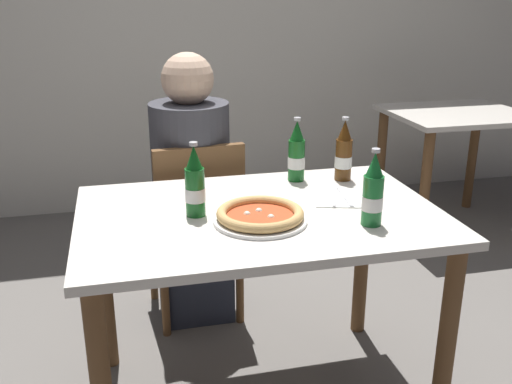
% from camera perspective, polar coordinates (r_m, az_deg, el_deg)
% --- Properties ---
extents(back_wall_tiled, '(7.00, 0.10, 2.60)m').
position_cam_1_polar(back_wall_tiled, '(3.98, -7.56, 17.05)').
color(back_wall_tiled, silver).
rests_on(back_wall_tiled, ground_plane).
extents(dining_table_main, '(1.20, 0.80, 0.75)m').
position_cam_1_polar(dining_table_main, '(1.98, 0.34, -4.95)').
color(dining_table_main, silver).
rests_on(dining_table_main, ground_plane).
extents(chair_behind_table, '(0.43, 0.43, 0.85)m').
position_cam_1_polar(chair_behind_table, '(2.57, -5.94, -2.89)').
color(chair_behind_table, brown).
rests_on(chair_behind_table, ground_plane).
extents(diner_seated, '(0.34, 0.34, 1.21)m').
position_cam_1_polar(diner_seated, '(2.58, -6.30, -0.40)').
color(diner_seated, '#2D3342').
rests_on(diner_seated, ground_plane).
extents(dining_table_background, '(0.80, 0.70, 0.75)m').
position_cam_1_polar(dining_table_background, '(3.77, 18.97, 5.14)').
color(dining_table_background, silver).
rests_on(dining_table_background, ground_plane).
extents(pizza_margherita_near, '(0.30, 0.30, 0.04)m').
position_cam_1_polar(pizza_margherita_near, '(1.84, 0.41, -2.34)').
color(pizza_margherita_near, white).
rests_on(pizza_margherita_near, dining_table_main).
extents(beer_bottle_left, '(0.07, 0.07, 0.25)m').
position_cam_1_polar(beer_bottle_left, '(2.22, 4.00, 3.72)').
color(beer_bottle_left, '#14591E').
rests_on(beer_bottle_left, dining_table_main).
extents(beer_bottle_center, '(0.07, 0.07, 0.25)m').
position_cam_1_polar(beer_bottle_center, '(2.25, 8.62, 3.74)').
color(beer_bottle_center, '#512D0F').
rests_on(beer_bottle_center, dining_table_main).
extents(beer_bottle_right, '(0.07, 0.07, 0.25)m').
position_cam_1_polar(beer_bottle_right, '(1.83, 11.43, -0.12)').
color(beer_bottle_right, '#196B2D').
rests_on(beer_bottle_right, dining_table_main).
extents(beer_bottle_extra, '(0.07, 0.07, 0.25)m').
position_cam_1_polar(beer_bottle_extra, '(1.88, -6.03, 0.68)').
color(beer_bottle_extra, '#14591E').
rests_on(beer_bottle_extra, dining_table_main).
extents(napkin_with_cutlery, '(0.22, 0.22, 0.01)m').
position_cam_1_polar(napkin_with_cutlery, '(2.07, 8.25, -0.63)').
color(napkin_with_cutlery, white).
rests_on(napkin_with_cutlery, dining_table_main).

